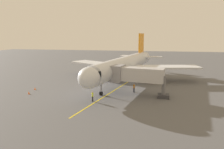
{
  "coord_description": "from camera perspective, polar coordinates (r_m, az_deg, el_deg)",
  "views": [
    {
      "loc": [
        -6.87,
        51.74,
        10.91
      ],
      "look_at": [
        2.92,
        7.16,
        3.0
      ],
      "focal_mm": 36.22,
      "sensor_mm": 36.0,
      "label": 1
    }
  ],
  "objects": [
    {
      "name": "safety_cone_nose_left",
      "position": [
        45.44,
        -20.25,
        -4.33
      ],
      "size": [
        0.32,
        0.32,
        0.55
      ],
      "primitive_type": "cone",
      "color": "#F2590F",
      "rests_on": "ground"
    },
    {
      "name": "belt_loader_near_nose",
      "position": [
        65.08,
        4.31,
        0.79
      ],
      "size": [
        1.65,
        4.63,
        2.32
      ],
      "color": "white",
      "rests_on": "ground"
    },
    {
      "name": "apron_lead_in_line",
      "position": [
        48.49,
        1.97,
        -3.17
      ],
      "size": [
        6.68,
        39.52,
        0.01
      ],
      "primitive_type": "cube",
      "rotation": [
        0.0,
        0.0,
        -0.16
      ],
      "color": "yellow",
      "rests_on": "ground"
    },
    {
      "name": "ground_crew_wing_walker",
      "position": [
        44.01,
        5.57,
        -3.38
      ],
      "size": [
        0.31,
        0.43,
        1.71
      ],
      "color": "#23232D",
      "rests_on": "ground"
    },
    {
      "name": "airplane",
      "position": [
        53.87,
        3.26,
        2.45
      ],
      "size": [
        34.35,
        40.24,
        11.5
      ],
      "color": "silver",
      "rests_on": "ground"
    },
    {
      "name": "safety_cone_nose_right",
      "position": [
        48.61,
        -18.88,
        -3.34
      ],
      "size": [
        0.32,
        0.32,
        0.55
      ],
      "primitive_type": "cone",
      "color": "#F2590F",
      "rests_on": "ground"
    },
    {
      "name": "ground_plane",
      "position": [
        53.32,
        4.72,
        -2.01
      ],
      "size": [
        220.0,
        220.0,
        0.0
      ],
      "primitive_type": "plane",
      "color": "#565659"
    },
    {
      "name": "jet_bridge",
      "position": [
        41.68,
        5.34,
        -0.09
      ],
      "size": [
        11.52,
        4.54,
        5.4
      ],
      "color": "#B7B7BC",
      "rests_on": "ground"
    },
    {
      "name": "ground_crew_marshaller",
      "position": [
        37.97,
        -4.94,
        -5.51
      ],
      "size": [
        0.39,
        0.47,
        1.71
      ],
      "color": "#23232D",
      "rests_on": "ground"
    }
  ]
}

